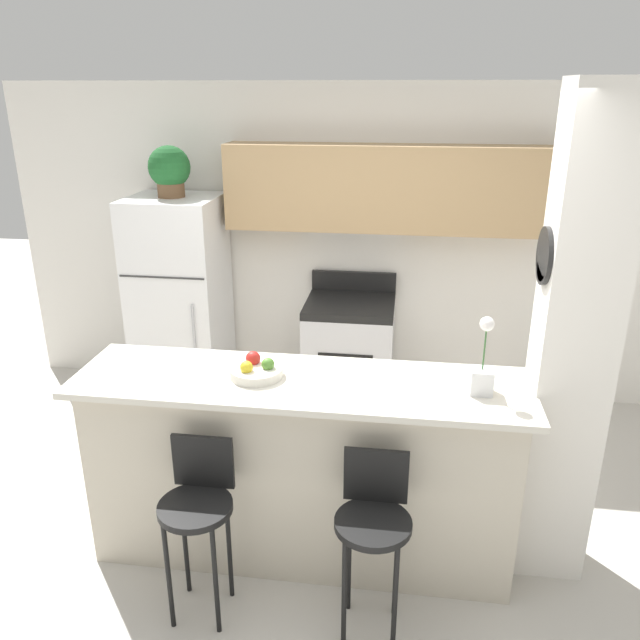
% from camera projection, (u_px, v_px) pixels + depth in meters
% --- Properties ---
extents(ground_plane, '(14.00, 14.00, 0.00)m').
position_uv_depth(ground_plane, '(302.00, 549.00, 3.60)').
color(ground_plane, beige).
extents(wall_back, '(5.60, 0.38, 2.55)m').
position_uv_depth(wall_back, '(361.00, 225.00, 5.00)').
color(wall_back, white).
rests_on(wall_back, ground_plane).
extents(pillar_right, '(0.38, 0.32, 2.55)m').
position_uv_depth(pillar_right, '(572.00, 350.00, 3.09)').
color(pillar_right, white).
rests_on(pillar_right, ground_plane).
extents(counter_bar, '(2.38, 0.64, 1.08)m').
position_uv_depth(counter_bar, '(301.00, 468.00, 3.41)').
color(counter_bar, beige).
rests_on(counter_bar, ground_plane).
extents(refrigerator, '(0.70, 0.70, 1.71)m').
position_uv_depth(refrigerator, '(180.00, 302.00, 5.10)').
color(refrigerator, white).
rests_on(refrigerator, ground_plane).
extents(stove_range, '(0.70, 0.66, 1.07)m').
position_uv_depth(stove_range, '(349.00, 354.00, 5.08)').
color(stove_range, silver).
rests_on(stove_range, ground_plane).
extents(bar_stool_left, '(0.36, 0.36, 0.93)m').
position_uv_depth(bar_stool_left, '(198.00, 505.00, 3.01)').
color(bar_stool_left, black).
rests_on(bar_stool_left, ground_plane).
extents(bar_stool_right, '(0.36, 0.36, 0.93)m').
position_uv_depth(bar_stool_right, '(373.00, 521.00, 2.89)').
color(bar_stool_right, black).
rests_on(bar_stool_right, ground_plane).
extents(potted_plant_on_fridge, '(0.32, 0.32, 0.39)m').
position_uv_depth(potted_plant_on_fridge, '(169.00, 170.00, 4.73)').
color(potted_plant_on_fridge, brown).
rests_on(potted_plant_on_fridge, refrigerator).
extents(orchid_vase, '(0.11, 0.11, 0.40)m').
position_uv_depth(orchid_vase, '(482.00, 371.00, 3.05)').
color(orchid_vase, white).
rests_on(orchid_vase, counter_bar).
extents(fruit_bowl, '(0.28, 0.28, 0.12)m').
position_uv_depth(fruit_bowl, '(256.00, 370.00, 3.25)').
color(fruit_bowl, silver).
rests_on(fruit_bowl, counter_bar).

